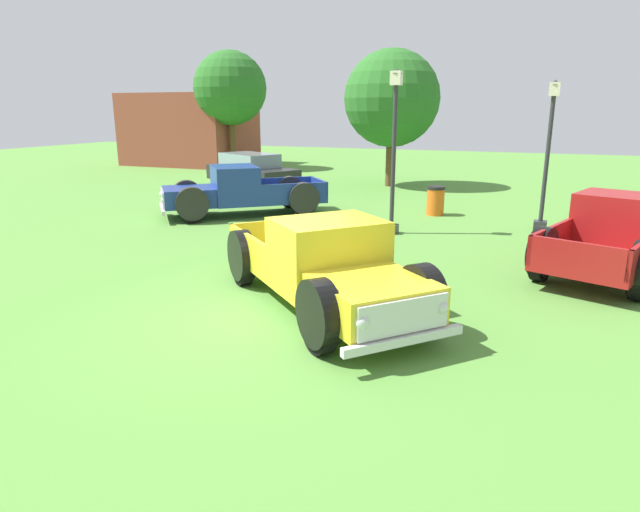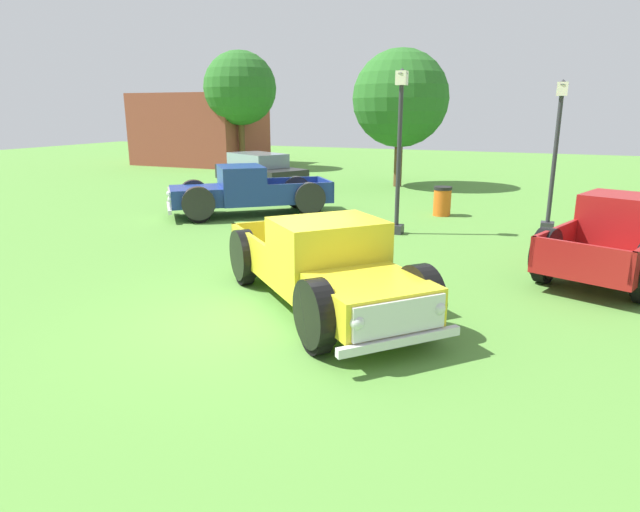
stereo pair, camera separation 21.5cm
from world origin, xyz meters
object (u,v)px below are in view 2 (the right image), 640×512
Objects in this scene: sedan_distant_b at (259,170)px; oak_tree_west at (400,99)px; pickup_truck_foreground at (329,269)px; oak_tree_center at (240,88)px; lamp_post_near at (555,154)px; pickup_truck_behind_left at (240,192)px; trash_can at (442,201)px; lamp_post_far at (399,150)px; picnic_table at (639,211)px; pickup_truck_behind_right at (627,234)px.

sedan_distant_b is 6.92m from oak_tree_west.
oak_tree_center reaches higher than pickup_truck_foreground.
lamp_post_near is (11.84, -4.29, 1.37)m from sedan_distant_b.
trash_can is at bearing 22.74° from pickup_truck_behind_left.
lamp_post_far reaches higher than sedan_distant_b.
picnic_table is 11.25m from oak_tree_west.
pickup_truck_behind_right is at bearing -15.02° from lamp_post_far.
picnic_table is at bearing 80.69° from pickup_truck_behind_right.
pickup_truck_behind_left reaches higher than picnic_table.
sedan_distant_b is at bearing -54.19° from oak_tree_center.
oak_tree_west is at bearing 146.05° from picnic_table.
pickup_truck_behind_left is 11.16m from pickup_truck_behind_right.
pickup_truck_behind_right is 6.75m from trash_can.
lamp_post_near is at bearing 8.70° from pickup_truck_behind_left.
oak_tree_center is at bearing 159.03° from oak_tree_west.
oak_tree_west reaches higher than sedan_distant_b.
lamp_post_far is 3.75m from trash_can.
oak_tree_center is at bearing 125.81° from sedan_distant_b.
sedan_distant_b is 10.30m from lamp_post_far.
oak_tree_west reaches higher than trash_can.
oak_tree_west is (5.35, 3.17, 3.03)m from sedan_distant_b.
oak_tree_west reaches higher than pickup_truck_foreground.
lamp_post_near is 0.63× the size of oak_tree_center.
lamp_post_far is (7.95, -6.37, 1.51)m from sedan_distant_b.
sedan_distant_b is 12.66m from lamp_post_near.
oak_tree_center reaches higher than sedan_distant_b.
trash_can is at bearing 136.01° from pickup_truck_behind_right.
oak_tree_center is at bearing 141.08° from pickup_truck_behind_right.
oak_tree_west reaches higher than picnic_table.
oak_tree_center is at bearing 143.06° from trash_can.
pickup_truck_foreground is at bearing -78.68° from oak_tree_west.
picnic_table is 0.30× the size of oak_tree_center.
oak_tree_west is at bearing 72.14° from pickup_truck_behind_left.
oak_tree_west is at bearing 117.12° from trash_can.
lamp_post_far reaches higher than lamp_post_near.
oak_tree_west is 11.33m from oak_tree_center.
pickup_truck_foreground is 9.22m from lamp_post_near.
pickup_truck_behind_right reaches higher than picnic_table.
pickup_truck_behind_left is at bearing 169.02° from pickup_truck_behind_right.
oak_tree_west is at bearing 126.31° from pickup_truck_behind_right.
trash_can is (0.05, 9.63, -0.28)m from pickup_truck_foreground.
pickup_truck_foreground is 0.97× the size of pickup_truck_behind_left.
oak_tree_center is at bearing 145.98° from lamp_post_near.
oak_tree_center reaches higher than oak_tree_west.
picnic_table is (14.27, -2.83, -0.31)m from sedan_distant_b.
trash_can is (8.59, -3.16, -0.33)m from sedan_distant_b.
pickup_truck_foreground is 1.15× the size of lamp_post_far.
trash_can is at bearing 78.67° from lamp_post_far.
lamp_post_near is at bearing -34.02° from oak_tree_center.
pickup_truck_foreground is 2.57× the size of picnic_table.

